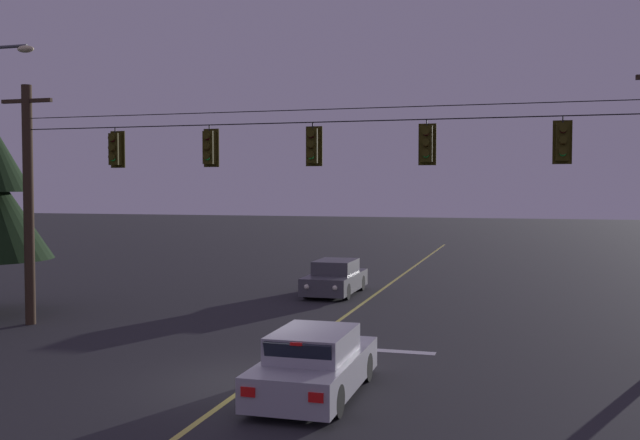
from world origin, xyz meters
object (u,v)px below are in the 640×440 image
object	(u,v)px
traffic_light_leftmost	(115,149)
car_waiting_near_lane	(314,365)
car_oncoming_lead	(335,278)
traffic_light_left_inner	(209,147)
traffic_light_rightmost	(563,142)
traffic_light_centre	(313,146)
traffic_light_right_inner	(427,144)

from	to	relation	value
traffic_light_leftmost	car_waiting_near_lane	xyz separation A→B (m)	(7.77, -5.05, -4.87)
traffic_light_leftmost	car_oncoming_lead	bearing A→B (deg)	62.95
traffic_light_leftmost	traffic_light_left_inner	size ratio (longest dim) A/B	1.00
car_waiting_near_lane	traffic_light_rightmost	bearing A→B (deg)	44.67
traffic_light_centre	traffic_light_rightmost	world-z (taller)	same
car_oncoming_lead	traffic_light_leftmost	bearing A→B (deg)	-117.05
traffic_light_left_inner	traffic_light_centre	distance (m)	3.14
traffic_light_rightmost	traffic_light_centre	bearing A→B (deg)	180.00
car_waiting_near_lane	traffic_light_centre	bearing A→B (deg)	106.81
traffic_light_right_inner	traffic_light_rightmost	size ratio (longest dim) A/B	1.00
car_oncoming_lead	traffic_light_right_inner	bearing A→B (deg)	-61.53
traffic_light_rightmost	traffic_light_right_inner	bearing A→B (deg)	180.00
traffic_light_leftmost	car_oncoming_lead	size ratio (longest dim) A/B	0.28
traffic_light_centre	car_waiting_near_lane	distance (m)	7.18
traffic_light_left_inner	car_waiting_near_lane	distance (m)	8.42
traffic_light_right_inner	traffic_light_rightmost	xyz separation A→B (m)	(3.45, 0.00, 0.00)
traffic_light_left_inner	traffic_light_rightmost	world-z (taller)	same
traffic_light_leftmost	traffic_light_centre	distance (m)	6.24
traffic_light_rightmost	car_waiting_near_lane	world-z (taller)	traffic_light_rightmost
traffic_light_leftmost	traffic_light_right_inner	xyz separation A→B (m)	(9.42, 0.00, 0.00)
traffic_light_rightmost	car_oncoming_lead	bearing A→B (deg)	132.86
car_waiting_near_lane	car_oncoming_lead	size ratio (longest dim) A/B	0.98
traffic_light_right_inner	car_oncoming_lead	size ratio (longest dim) A/B	0.28
traffic_light_left_inner	traffic_light_right_inner	xyz separation A→B (m)	(6.32, 0.00, 0.00)
traffic_light_centre	traffic_light_rightmost	bearing A→B (deg)	0.00
car_waiting_near_lane	traffic_light_right_inner	bearing A→B (deg)	71.85
traffic_light_left_inner	traffic_light_centre	world-z (taller)	same
traffic_light_centre	car_oncoming_lead	bearing A→B (deg)	100.59
traffic_light_left_inner	car_oncoming_lead	distance (m)	10.29
traffic_light_rightmost	car_oncoming_lead	world-z (taller)	traffic_light_rightmost
traffic_light_centre	traffic_light_right_inner	distance (m)	3.18
traffic_light_left_inner	car_oncoming_lead	xyz separation A→B (m)	(1.47, 8.95, -4.87)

